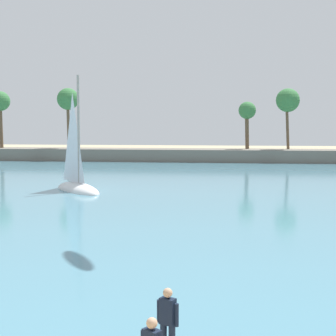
{
  "coord_description": "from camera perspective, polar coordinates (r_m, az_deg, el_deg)",
  "views": [
    {
      "loc": [
        2.6,
        -3.41,
        5.17
      ],
      "look_at": [
        0.45,
        13.6,
        3.75
      ],
      "focal_mm": 55.03,
      "sensor_mm": 36.0,
      "label": 1
    }
  ],
  "objects": [
    {
      "name": "palm_headland",
      "position": [
        73.72,
        6.56,
        2.69
      ],
      "size": [
        112.79,
        6.0,
        12.46
      ],
      "color": "slate",
      "rests_on": "ground"
    },
    {
      "name": "person_at_waterline",
      "position": [
        11.67,
        -0.03,
        -16.75
      ],
      "size": [
        0.5,
        0.33,
        1.67
      ],
      "color": "#141E33",
      "rests_on": "ground"
    },
    {
      "name": "sea",
      "position": [
        62.74,
        4.78,
        0.02
      ],
      "size": [
        220.0,
        102.36,
        0.06
      ],
      "primitive_type": "cube",
      "color": "teal",
      "rests_on": "ground"
    },
    {
      "name": "sailboat_mid_bay",
      "position": [
        40.96,
        -10.06,
        -1.28
      ],
      "size": [
        5.83,
        6.34,
        9.62
      ],
      "color": "white",
      "rests_on": "sea"
    }
  ]
}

